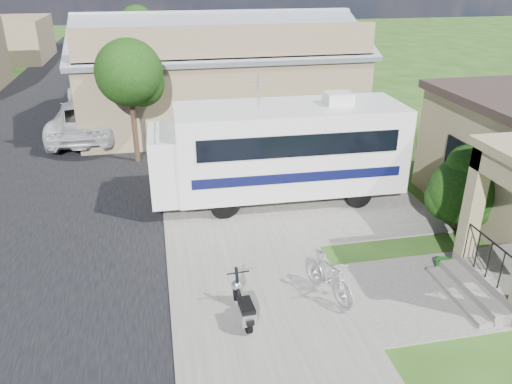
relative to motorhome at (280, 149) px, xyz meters
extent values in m
plane|color=#204412|center=(-0.70, -4.68, -1.70)|extent=(120.00, 120.00, 0.00)
cube|color=black|center=(-8.20, 5.32, -1.69)|extent=(9.00, 80.00, 0.02)
cube|color=#616058|center=(-1.70, 5.32, -1.67)|extent=(4.00, 80.00, 0.06)
cube|color=#616058|center=(0.80, -0.18, -1.67)|extent=(7.00, 6.00, 0.05)
cube|color=#616058|center=(2.30, -5.68, -1.67)|extent=(4.00, 3.00, 0.05)
cube|color=black|center=(4.78, -1.98, 0.00)|extent=(0.04, 1.10, 1.20)
cube|color=#616058|center=(4.00, -5.98, -1.45)|extent=(1.60, 2.40, 0.50)
cube|color=#616058|center=(3.00, -5.98, -1.54)|extent=(0.40, 2.16, 0.32)
cube|color=#616058|center=(2.65, -5.98, -1.62)|extent=(0.35, 2.16, 0.16)
cube|color=#8D8059|center=(3.38, -4.95, 0.15)|extent=(0.35, 0.35, 2.70)
cylinder|color=black|center=(3.25, -5.98, -0.30)|extent=(0.04, 1.70, 0.04)
cube|color=#867054|center=(-0.70, 9.32, 0.10)|extent=(12.00, 8.00, 3.60)
cube|color=slate|center=(-0.70, 7.32, 2.45)|extent=(12.50, 4.40, 1.78)
cube|color=slate|center=(-0.70, 11.32, 2.45)|extent=(12.50, 4.40, 1.78)
cube|color=slate|center=(-0.70, 9.32, 3.15)|extent=(12.50, 0.50, 0.22)
cube|color=#867054|center=(-0.70, 5.42, 2.45)|extent=(11.76, 0.20, 1.30)
cylinder|color=black|center=(-4.50, 4.32, -0.12)|extent=(0.20, 0.20, 3.15)
sphere|color=black|center=(-4.50, 4.32, 1.68)|extent=(2.40, 2.40, 2.40)
sphere|color=black|center=(-4.10, 4.52, 1.23)|extent=(1.68, 1.68, 1.68)
cylinder|color=black|center=(-4.50, 14.32, -0.05)|extent=(0.20, 0.20, 3.29)
sphere|color=black|center=(-4.50, 14.32, 1.83)|extent=(2.40, 2.40, 2.40)
sphere|color=black|center=(-4.10, 14.52, 1.36)|extent=(1.68, 1.68, 1.68)
cylinder|color=black|center=(-4.50, 23.32, -0.19)|extent=(0.20, 0.20, 3.01)
sphere|color=black|center=(-4.50, 23.32, 1.53)|extent=(2.40, 2.40, 2.40)
sphere|color=black|center=(-4.10, 23.52, 1.10)|extent=(1.68, 1.68, 1.68)
cube|color=silver|center=(0.29, -0.01, 0.03)|extent=(6.97, 2.62, 2.57)
cube|color=silver|center=(-3.56, 0.08, -0.26)|extent=(0.84, 2.37, 1.98)
cube|color=black|center=(-3.74, 0.08, 0.28)|extent=(0.11, 2.10, 0.89)
cube|color=black|center=(0.27, -1.26, 0.50)|extent=(5.88, 0.16, 0.64)
cube|color=black|center=(0.32, 1.24, 0.50)|extent=(5.88, 0.16, 0.64)
cube|color=#0A0D33|center=(0.27, -1.25, -0.48)|extent=(6.23, 0.16, 0.30)
cube|color=#0A0D33|center=(0.32, 1.24, -0.48)|extent=(6.23, 0.16, 0.30)
cube|color=silver|center=(1.78, -0.04, 1.50)|extent=(0.81, 0.71, 0.35)
cylinder|color=#B4B4BC|center=(-0.69, 0.02, 1.81)|extent=(0.04, 0.04, 0.99)
cylinder|color=black|center=(-1.94, -1.05, -1.25)|extent=(0.80, 0.29, 0.79)
cylinder|color=black|center=(-1.90, 1.13, -1.25)|extent=(0.80, 0.29, 0.79)
cylinder|color=black|center=(2.21, -1.14, -1.25)|extent=(0.80, 0.29, 0.79)
cylinder|color=black|center=(2.26, 1.04, -1.25)|extent=(0.80, 0.29, 0.79)
cylinder|color=black|center=(4.44, -3.01, -1.33)|extent=(0.15, 0.15, 0.74)
sphere|color=black|center=(4.44, -3.01, -0.49)|extent=(1.86, 1.86, 1.86)
sphere|color=black|center=(4.81, -2.73, -0.12)|extent=(1.49, 1.49, 1.49)
sphere|color=black|center=(4.16, -2.82, -0.77)|extent=(1.30, 1.30, 1.30)
sphere|color=black|center=(4.62, -3.29, -0.86)|extent=(1.12, 1.12, 1.12)
sphere|color=black|center=(4.44, -3.01, 0.25)|extent=(1.12, 1.12, 1.12)
cylinder|color=black|center=(-2.18, -6.19, -1.44)|extent=(0.13, 0.39, 0.39)
cylinder|color=black|center=(-2.24, -5.22, -1.44)|extent=(0.13, 0.39, 0.39)
cube|color=#B4B4BC|center=(-2.20, -5.75, -1.39)|extent=(0.30, 0.50, 0.07)
cube|color=#B4B4BC|center=(-2.18, -6.10, -1.27)|extent=(0.33, 0.50, 0.26)
cube|color=black|center=(-2.18, -6.06, -1.09)|extent=(0.30, 0.55, 0.11)
cube|color=black|center=(-2.17, -6.33, -1.28)|extent=(0.17, 0.19, 0.09)
cylinder|color=black|center=(-2.23, -5.29, -1.09)|extent=(0.09, 0.30, 0.74)
sphere|color=#B4B4BC|center=(-2.24, -5.22, -1.15)|extent=(0.25, 0.25, 0.25)
sphere|color=black|center=(-2.24, -5.15, -1.15)|extent=(0.11, 0.11, 0.11)
cylinder|color=black|center=(-2.23, -5.36, -0.76)|extent=(0.49, 0.06, 0.03)
cube|color=black|center=(-2.24, -5.22, -1.34)|extent=(0.14, 0.25, 0.05)
imported|color=#B4B4BC|center=(-0.20, -5.37, -1.18)|extent=(1.01, 1.78, 1.03)
imported|color=silver|center=(-6.60, 7.98, -0.87)|extent=(2.94, 6.03, 1.65)
imported|color=silver|center=(-6.90, 15.46, -0.83)|extent=(2.58, 6.02, 1.73)
cylinder|color=#176E16|center=(3.01, -4.83, -1.60)|extent=(0.45, 0.45, 0.20)
camera|label=1|loc=(-3.62, -14.11, 5.14)|focal=35.00mm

